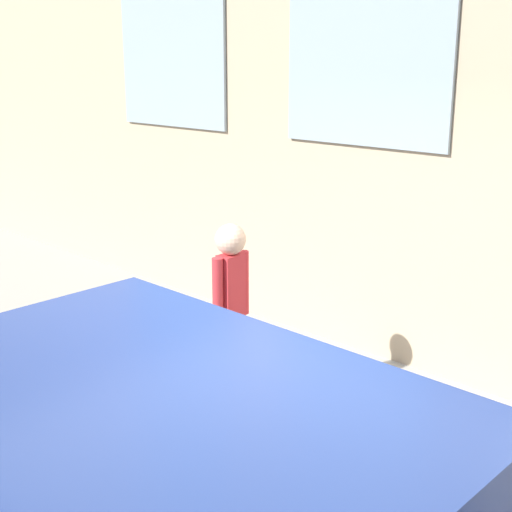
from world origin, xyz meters
The scene contains 3 objects.
sidewalk centered at (1.20, 0.00, 0.09)m, with size 2.40×60.00×0.18m.
fire_hydrant centered at (0.67, 0.47, 0.60)m, with size 0.33×0.44×0.81m.
person centered at (0.93, 1.21, 0.99)m, with size 0.33×0.22×1.35m.
Camera 1 is at (-2.35, -2.19, 2.63)m, focal length 50.00 mm.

